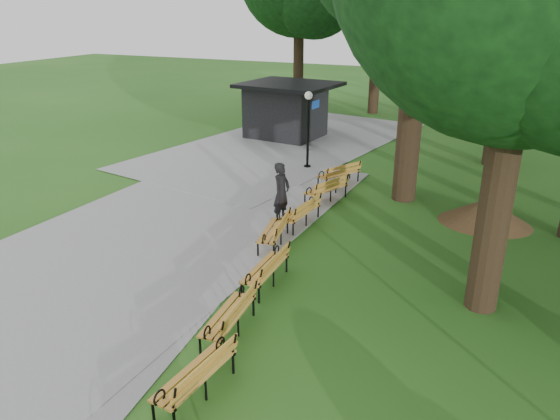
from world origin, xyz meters
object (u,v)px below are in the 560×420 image
at_px(dirt_mound, 486,211).
at_px(bench_5, 300,212).
at_px(bench_7, 339,174).
at_px(person, 282,193).
at_px(bench_1, 195,375).
at_px(bench_3, 265,269).
at_px(kiosk, 286,110).
at_px(bench_6, 326,189).
at_px(bench_2, 228,316).
at_px(bench_4, 273,231).
at_px(lamp_post, 308,114).

xyz_separation_m(dirt_mound, bench_5, (-5.15, -2.56, 0.04)).
bearing_deg(bench_7, bench_5, 30.49).
height_order(person, dirt_mound, person).
distance_m(dirt_mound, bench_7, 5.60).
height_order(person, bench_7, person).
height_order(person, bench_1, person).
relative_size(bench_3, bench_7, 1.00).
bearing_deg(kiosk, bench_1, -64.45).
xyz_separation_m(bench_3, bench_5, (-0.66, 3.77, 0.00)).
bearing_deg(bench_5, bench_6, -173.50).
xyz_separation_m(kiosk, bench_2, (6.04, -16.45, -0.94)).
bearing_deg(bench_4, bench_5, 164.47).
bearing_deg(bench_1, kiosk, -155.43).
xyz_separation_m(lamp_post, bench_7, (1.90, -1.62, -1.82)).
xyz_separation_m(dirt_mound, bench_4, (-5.27, -4.19, 0.04)).
height_order(person, bench_2, person).
relative_size(dirt_mound, bench_1, 1.24).
distance_m(person, kiosk, 11.39).
height_order(lamp_post, bench_6, lamp_post).
bearing_deg(bench_4, bench_6, 167.53).
bearing_deg(bench_1, bench_5, -165.46).
height_order(lamp_post, bench_2, lamp_post).
bearing_deg(bench_7, bench_2, 33.90).
bearing_deg(bench_3, bench_7, -175.36).
bearing_deg(person, bench_1, -159.32).
distance_m(dirt_mound, bench_4, 6.74).
relative_size(dirt_mound, bench_7, 1.24).
height_order(bench_4, bench_5, same).
bearing_deg(bench_1, bench_2, -162.43).
xyz_separation_m(lamp_post, bench_2, (2.98, -11.80, -1.82)).
xyz_separation_m(bench_1, bench_2, (-0.41, 1.85, 0.00)).
distance_m(bench_2, bench_7, 10.23).
bearing_deg(bench_4, bench_1, 1.88).
bearing_deg(bench_5, bench_2, 14.25).
relative_size(bench_1, bench_2, 1.00).
xyz_separation_m(dirt_mound, bench_3, (-4.49, -6.32, 0.04)).
height_order(bench_4, bench_6, same).
bearing_deg(bench_2, bench_4, -171.87).
height_order(kiosk, bench_7, kiosk).
distance_m(person, bench_5, 0.83).
height_order(bench_1, bench_2, same).
relative_size(kiosk, bench_4, 2.33).
height_order(person, bench_5, person).
bearing_deg(person, bench_5, -88.98).
height_order(kiosk, bench_4, kiosk).
bearing_deg(lamp_post, bench_3, -74.03).
relative_size(person, bench_2, 1.00).
xyz_separation_m(bench_5, bench_7, (-0.19, 4.24, 0.00)).
xyz_separation_m(person, kiosk, (-4.52, 10.45, 0.43)).
xyz_separation_m(lamp_post, bench_1, (3.38, -13.64, -1.82)).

